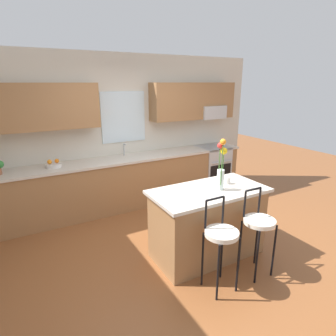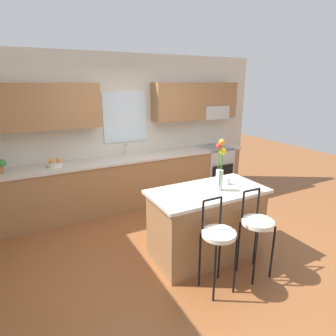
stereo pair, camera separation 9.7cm
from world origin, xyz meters
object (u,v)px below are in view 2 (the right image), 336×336
(oven_range, at_px, (214,168))
(flower_vase, at_px, (220,168))
(bar_stool_middle, at_px, (257,226))
(fruit_bowl_oranges, at_px, (55,164))
(kitchen_island, at_px, (206,223))
(bar_stool_near, at_px, (218,238))
(mug_ceramic, at_px, (227,181))

(oven_range, height_order, flower_vase, flower_vase)
(bar_stool_middle, height_order, fruit_bowl_oranges, fruit_bowl_oranges)
(kitchen_island, height_order, bar_stool_near, bar_stool_near)
(oven_range, xyz_separation_m, flower_vase, (-1.45, -2.02, 0.75))
(bar_stool_near, relative_size, mug_ceramic, 11.58)
(bar_stool_near, height_order, bar_stool_middle, same)
(oven_range, distance_m, mug_ceramic, 2.32)
(kitchen_island, height_order, mug_ceramic, mug_ceramic)
(kitchen_island, relative_size, flower_vase, 2.25)
(flower_vase, height_order, mug_ceramic, flower_vase)
(oven_range, relative_size, kitchen_island, 0.63)
(bar_stool_middle, bearing_deg, fruit_bowl_oranges, 125.30)
(oven_range, height_order, fruit_bowl_oranges, fruit_bowl_oranges)
(oven_range, height_order, mug_ceramic, mug_ceramic)
(mug_ceramic, height_order, fruit_bowl_oranges, fruit_bowl_oranges)
(oven_range, bearing_deg, kitchen_island, -128.79)
(kitchen_island, distance_m, mug_ceramic, 0.61)
(mug_ceramic, xyz_separation_m, fruit_bowl_oranges, (-1.89, 1.92, -0.00))
(bar_stool_middle, xyz_separation_m, fruit_bowl_oranges, (-1.82, 2.58, 0.33))
(oven_range, distance_m, bar_stool_near, 3.16)
(bar_stool_near, relative_size, bar_stool_middle, 1.00)
(bar_stool_near, bearing_deg, fruit_bowl_oranges, 116.31)
(bar_stool_middle, bearing_deg, flower_vase, 105.95)
(oven_range, height_order, bar_stool_middle, bar_stool_middle)
(bar_stool_near, bearing_deg, oven_range, 54.07)
(flower_vase, bearing_deg, bar_stool_near, -126.89)
(oven_range, distance_m, fruit_bowl_oranges, 3.16)
(bar_stool_middle, distance_m, mug_ceramic, 0.74)
(bar_stool_near, height_order, mug_ceramic, bar_stool_near)
(bar_stool_middle, height_order, mug_ceramic, bar_stool_middle)
(oven_range, distance_m, flower_vase, 2.60)
(kitchen_island, height_order, flower_vase, flower_vase)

